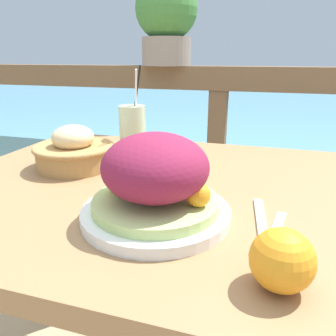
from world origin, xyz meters
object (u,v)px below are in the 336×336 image
(salad_plate, at_px, (155,183))
(potted_plant, at_px, (166,18))
(bread_basket, at_px, (74,151))
(drink_glass, at_px, (133,132))

(salad_plate, relative_size, potted_plant, 0.79)
(bread_basket, bearing_deg, drink_glass, 45.13)
(potted_plant, bearing_deg, bread_basket, -94.64)
(salad_plate, bearing_deg, bread_basket, 144.70)
(drink_glass, height_order, potted_plant, potted_plant)
(salad_plate, relative_size, bread_basket, 1.29)
(bread_basket, xyz_separation_m, potted_plant, (0.05, 0.63, 0.37))
(drink_glass, distance_m, bread_basket, 0.16)
(salad_plate, xyz_separation_m, drink_glass, (-0.18, 0.32, 0.01))
(drink_glass, distance_m, potted_plant, 0.62)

